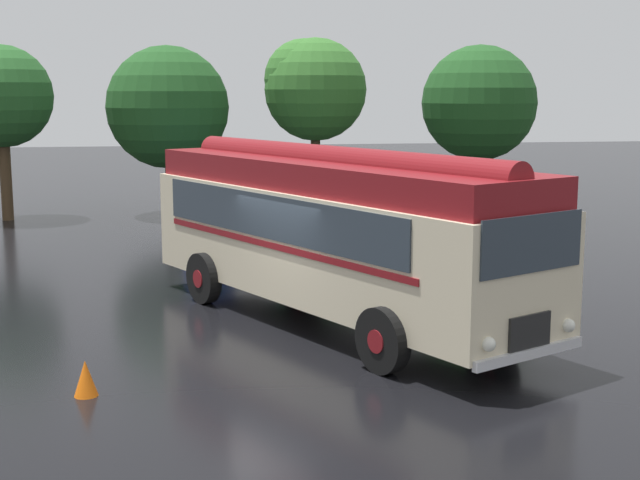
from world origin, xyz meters
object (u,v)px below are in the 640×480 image
object	(u,v)px
vintage_bus	(333,228)
car_mid_left	(295,210)
traffic_cone	(86,378)
car_near_left	(208,210)

from	to	relation	value
vintage_bus	car_mid_left	world-z (taller)	vintage_bus
vintage_bus	car_mid_left	xyz separation A→B (m)	(0.68, 10.52, -1.05)
traffic_cone	car_mid_left	bearing A→B (deg)	70.18
car_mid_left	traffic_cone	distance (m)	15.11
car_near_left	car_mid_left	size ratio (longest dim) A/B	0.98
vintage_bus	traffic_cone	xyz separation A→B (m)	(-4.43, -3.69, -1.62)
car_near_left	car_mid_left	distance (m)	2.72
car_mid_left	vintage_bus	bearing A→B (deg)	-93.72
vintage_bus	traffic_cone	size ratio (longest dim) A/B	18.40
car_near_left	traffic_cone	size ratio (longest dim) A/B	7.66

